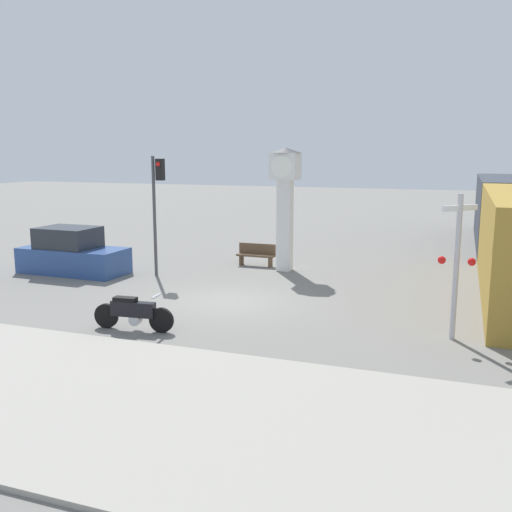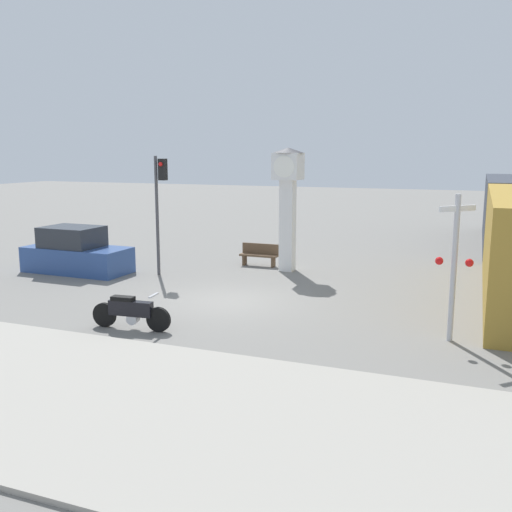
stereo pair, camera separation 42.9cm
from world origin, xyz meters
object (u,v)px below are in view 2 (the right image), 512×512
Objects in this scene: clock_tower at (288,190)px; traffic_light at (160,194)px; railroad_crossing_signal at (454,262)px; motorcycle at (131,312)px; bench at (259,254)px; parked_car at (76,253)px.

clock_tower reaches higher than traffic_light.
clock_tower is 4.95m from traffic_light.
traffic_light is 1.23× the size of railroad_crossing_signal.
bench is at bearing 84.41° from motorcycle.
motorcycle is at bearing -90.50° from bench.
clock_tower is 3.03× the size of bench.
parked_car is (-3.43, -0.74, -2.35)m from traffic_light.
bench is 7.35m from parked_car.
bench is (2.86, 3.06, -2.61)m from traffic_light.
traffic_light is 2.83× the size of bench.
motorcycle is 8.40m from railroad_crossing_signal.
clock_tower reaches higher than motorcycle.
motorcycle reaches higher than bench.
bench is 0.38× the size of parked_car.
traffic_light is 4.94m from bench.
clock_tower is at bearing 30.96° from traffic_light.
railroad_crossing_signal is at bearing -42.51° from bench.
motorcycle is 0.47× the size of clock_tower.
motorcycle is 0.50× the size of traffic_light.
traffic_light reaches higher than bench.
bench is at bearing 32.25° from parked_car.
railroad_crossing_signal is (6.52, -6.73, -1.20)m from clock_tower.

